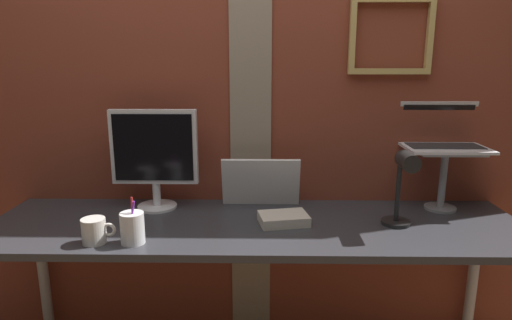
# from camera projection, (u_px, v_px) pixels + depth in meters

# --- Properties ---
(brick_wall_back) EXTENTS (3.44, 0.16, 2.57)m
(brick_wall_back) POSITION_uv_depth(u_px,v_px,m) (232.00, 93.00, 2.10)
(brick_wall_back) COLOR brown
(brick_wall_back) RESTS_ON ground_plane
(desk) EXTENTS (2.25, 0.62, 0.77)m
(desk) POSITION_uv_depth(u_px,v_px,m) (256.00, 239.00, 1.87)
(desk) COLOR #333338
(desk) RESTS_ON ground_plane
(monitor) EXTENTS (0.39, 0.18, 0.46)m
(monitor) POSITION_uv_depth(u_px,v_px,m) (154.00, 152.00, 1.98)
(monitor) COLOR white
(monitor) RESTS_ON desk
(laptop_stand) EXTENTS (0.28, 0.22, 0.28)m
(laptop_stand) POSITION_uv_depth(u_px,v_px,m) (444.00, 170.00, 1.98)
(laptop_stand) COLOR gray
(laptop_stand) RESTS_ON desk
(laptop) EXTENTS (0.36, 0.29, 0.20)m
(laptop) POSITION_uv_depth(u_px,v_px,m) (441.00, 136.00, 2.01)
(laptop) COLOR white
(laptop) RESTS_ON laptop_stand
(whiteboard_panel) EXTENTS (0.36, 0.08, 0.23)m
(whiteboard_panel) POSITION_uv_depth(u_px,v_px,m) (261.00, 182.00, 2.04)
(whiteboard_panel) COLOR white
(whiteboard_panel) RESTS_ON desk
(desk_lamp) EXTENTS (0.12, 0.20, 0.33)m
(desk_lamp) POSITION_uv_depth(u_px,v_px,m) (403.00, 181.00, 1.75)
(desk_lamp) COLOR black
(desk_lamp) RESTS_ON desk
(pen_cup) EXTENTS (0.09, 0.09, 0.18)m
(pen_cup) POSITION_uv_depth(u_px,v_px,m) (132.00, 228.00, 1.64)
(pen_cup) COLOR white
(pen_cup) RESTS_ON desk
(coffee_mug) EXTENTS (0.13, 0.09, 0.10)m
(coffee_mug) POSITION_uv_depth(u_px,v_px,m) (95.00, 231.00, 1.65)
(coffee_mug) COLOR silver
(coffee_mug) RESTS_ON desk
(paper_clutter_stack) EXTENTS (0.22, 0.18, 0.04)m
(paper_clutter_stack) POSITION_uv_depth(u_px,v_px,m) (284.00, 219.00, 1.85)
(paper_clutter_stack) COLOR silver
(paper_clutter_stack) RESTS_ON desk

